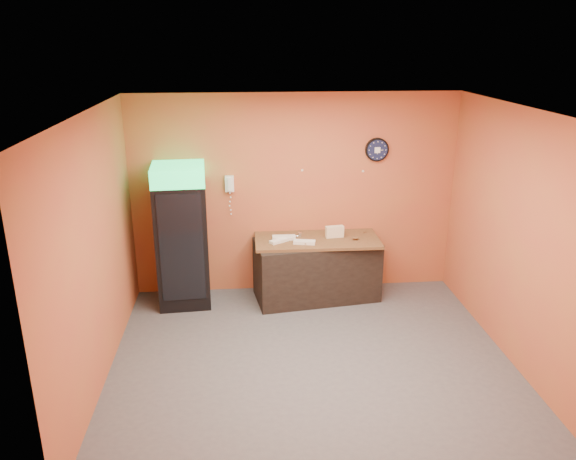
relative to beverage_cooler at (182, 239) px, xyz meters
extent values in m
plane|color=#47474C|center=(1.55, -1.61, -0.94)|extent=(4.50, 4.50, 0.00)
cube|color=#B84B34|center=(1.55, 0.39, 0.46)|extent=(4.50, 0.02, 2.80)
cube|color=#B84B34|center=(-0.70, -1.61, 0.46)|extent=(0.02, 4.00, 2.80)
cube|color=#B84B34|center=(3.80, -1.61, 0.46)|extent=(0.02, 4.00, 2.80)
cube|color=white|center=(1.55, -1.61, 1.86)|extent=(4.50, 4.00, 0.02)
cube|color=black|center=(0.00, 0.04, -0.10)|extent=(0.72, 0.72, 1.69)
cube|color=#19DB61|center=(0.00, 0.04, 0.87)|extent=(0.72, 0.72, 0.24)
cube|color=black|center=(-0.02, -0.30, -0.03)|extent=(0.56, 0.06, 1.45)
cube|color=black|center=(1.82, 0.02, -0.53)|extent=(1.76, 0.97, 0.84)
cylinder|color=black|center=(2.68, 0.37, 1.08)|extent=(0.32, 0.05, 0.32)
cylinder|color=#0F1433|center=(2.68, 0.34, 1.08)|extent=(0.28, 0.01, 0.28)
cube|color=white|center=(2.68, 0.33, 1.08)|extent=(0.08, 0.00, 0.08)
cube|color=white|center=(0.65, 0.35, 0.65)|extent=(0.12, 0.07, 0.22)
cube|color=white|center=(0.65, 0.30, 0.65)|extent=(0.05, 0.04, 0.18)
cube|color=brown|center=(1.82, 0.02, -0.09)|extent=(1.70, 0.78, 0.04)
cube|color=#F7E8C0|center=(2.07, 0.07, -0.04)|extent=(0.26, 0.12, 0.05)
cube|color=#F7E8C0|center=(2.07, 0.07, 0.01)|extent=(0.26, 0.12, 0.05)
cube|color=#F7E8C0|center=(2.07, 0.07, 0.06)|extent=(0.26, 0.12, 0.05)
cube|color=white|center=(1.29, -0.07, -0.05)|extent=(0.27, 0.22, 0.04)
cube|color=white|center=(1.63, -0.15, -0.05)|extent=(0.31, 0.17, 0.04)
cube|color=white|center=(1.37, 0.05, -0.05)|extent=(0.32, 0.13, 0.04)
cylinder|color=silver|center=(1.60, 0.13, -0.04)|extent=(0.05, 0.05, 0.05)
camera|label=1|loc=(0.80, -7.11, 2.55)|focal=35.00mm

